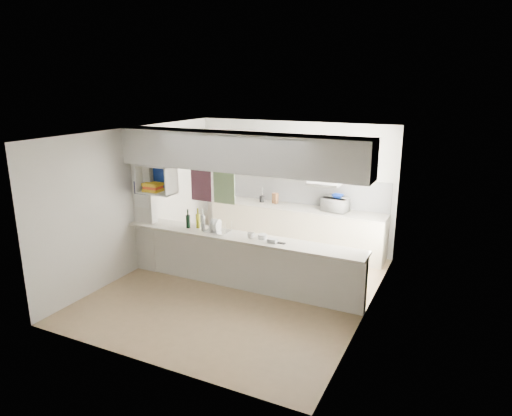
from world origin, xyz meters
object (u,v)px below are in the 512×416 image
Objects in this scene: wine_bottles at (197,221)px; microwave at (336,204)px; dish_rack at (217,227)px; bowl at (338,196)px.

microwave is at bearing 49.22° from wine_bottles.
dish_rack is at bearing 66.62° from microwave.
dish_rack is at bearing 2.91° from wine_bottles.
wine_bottles reaches higher than dish_rack.
bowl is 2.84m from wine_bottles.
microwave is 2.54m from dish_rack.
microwave is 2.09× the size of bowl.
bowl is 0.57× the size of dish_rack.
wine_bottles reaches higher than microwave.
dish_rack is 1.11× the size of wine_bottles.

